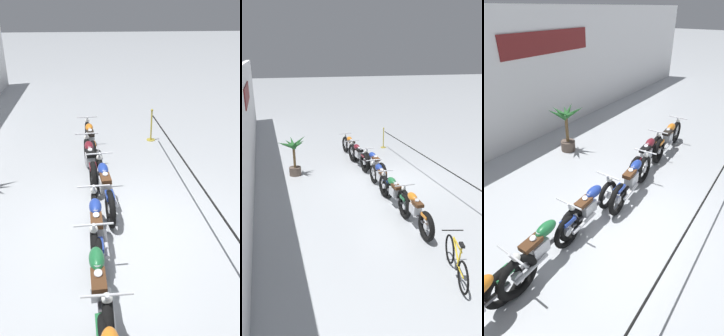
# 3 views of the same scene
# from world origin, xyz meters

# --- Properties ---
(ground_plane) EXTENTS (120.00, 120.00, 0.00)m
(ground_plane) POSITION_xyz_m (0.00, 0.00, 0.00)
(ground_plane) COLOR #B2B7BC
(motorcycle_green_1) EXTENTS (2.39, 0.62, 0.94)m
(motorcycle_green_1) POSITION_xyz_m (-2.06, 0.74, 0.46)
(motorcycle_green_1) COLOR black
(motorcycle_green_1) RESTS_ON ground
(motorcycle_blue_2) EXTENTS (2.14, 0.62, 0.93)m
(motorcycle_blue_2) POSITION_xyz_m (-0.70, 0.70, 0.46)
(motorcycle_blue_2) COLOR black
(motorcycle_blue_2) RESTS_ON ground
(motorcycle_blue_3) EXTENTS (2.28, 0.62, 0.96)m
(motorcycle_blue_3) POSITION_xyz_m (0.72, 0.45, 0.48)
(motorcycle_blue_3) COLOR black
(motorcycle_blue_3) RESTS_ON ground
(motorcycle_maroon_4) EXTENTS (2.33, 0.62, 0.97)m
(motorcycle_maroon_4) POSITION_xyz_m (2.04, 0.72, 0.48)
(motorcycle_maroon_4) COLOR black
(motorcycle_maroon_4) RESTS_ON ground
(motorcycle_orange_5) EXTENTS (2.41, 0.62, 0.96)m
(motorcycle_orange_5) POSITION_xyz_m (3.48, 0.68, 0.47)
(motorcycle_orange_5) COLOR black
(motorcycle_orange_5) RESTS_ON ground
(potted_palm_left_of_row) EXTENTS (0.99, 1.15, 1.60)m
(potted_palm_left_of_row) POSITION_xyz_m (1.68, 3.44, 0.86)
(potted_palm_left_of_row) COLOR brown
(potted_palm_left_of_row) RESTS_ON ground
(stanchion_far_left) EXTENTS (8.84, 0.28, 1.05)m
(stanchion_far_left) POSITION_xyz_m (-1.28, -1.34, 0.72)
(stanchion_far_left) COLOR gold
(stanchion_far_left) RESTS_ON ground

